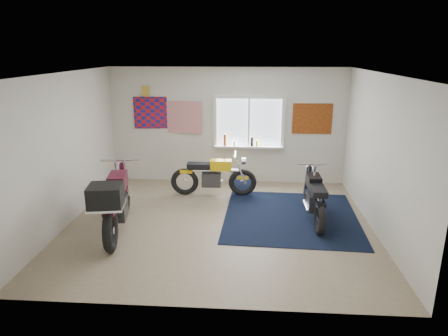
# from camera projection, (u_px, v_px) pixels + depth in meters

# --- Properties ---
(ground) EXTENTS (5.50, 5.50, 0.00)m
(ground) POSITION_uv_depth(u_px,v_px,m) (219.00, 224.00, 7.34)
(ground) COLOR #9E896B
(ground) RESTS_ON ground
(room_shell) EXTENTS (5.50, 5.50, 5.50)m
(room_shell) POSITION_uv_depth(u_px,v_px,m) (219.00, 136.00, 6.87)
(room_shell) COLOR white
(room_shell) RESTS_ON ground
(navy_rug) EXTENTS (2.61, 2.71, 0.01)m
(navy_rug) POSITION_uv_depth(u_px,v_px,m) (291.00, 216.00, 7.64)
(navy_rug) COLOR black
(navy_rug) RESTS_ON ground
(window_assembly) EXTENTS (1.66, 0.17, 1.26)m
(window_assembly) POSITION_uv_depth(u_px,v_px,m) (249.00, 126.00, 9.27)
(window_assembly) COLOR white
(window_assembly) RESTS_ON room_shell
(oil_bottles) EXTENTS (0.81, 0.07, 0.28)m
(oil_bottles) POSITION_uv_depth(u_px,v_px,m) (238.00, 141.00, 9.33)
(oil_bottles) COLOR #934515
(oil_bottles) RESTS_ON window_assembly
(flag_display) EXTENTS (1.60, 0.10, 1.17)m
(flag_display) POSITION_uv_depth(u_px,v_px,m) (146.00, 91.00, 9.22)
(flag_display) COLOR red
(flag_display) RESTS_ON room_shell
(triumph_poster) EXTENTS (0.90, 0.03, 0.70)m
(triumph_poster) POSITION_uv_depth(u_px,v_px,m) (312.00, 119.00, 9.14)
(triumph_poster) COLOR #A54C14
(triumph_poster) RESTS_ON room_shell
(yellow_triumph) EXTENTS (1.88, 0.56, 0.94)m
(yellow_triumph) POSITION_uv_depth(u_px,v_px,m) (213.00, 177.00, 8.67)
(yellow_triumph) COLOR black
(yellow_triumph) RESTS_ON ground
(black_chrome_bike) EXTENTS (0.57, 1.87, 0.96)m
(black_chrome_bike) POSITION_uv_depth(u_px,v_px,m) (314.00, 198.00, 7.41)
(black_chrome_bike) COLOR black
(black_chrome_bike) RESTS_ON navy_rug
(maroon_tourer) EXTENTS (0.87, 2.27, 1.15)m
(maroon_tourer) POSITION_uv_depth(u_px,v_px,m) (115.00, 202.00, 6.75)
(maroon_tourer) COLOR black
(maroon_tourer) RESTS_ON ground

